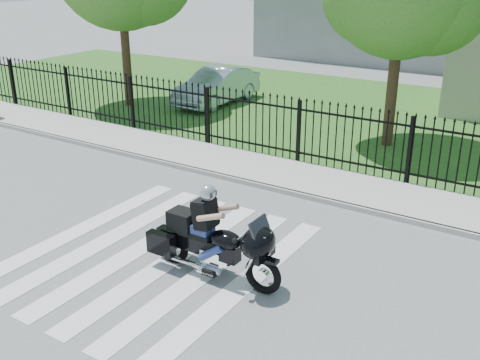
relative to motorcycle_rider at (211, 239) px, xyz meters
The scene contains 8 objects.
ground 1.52m from the motorcycle_rider, behind, with size 120.00×120.00×0.00m, color slate.
crosswalk 1.52m from the motorcycle_rider, behind, with size 5.00×5.50×0.01m, color silver, non-canonical shape.
sidewalk 5.21m from the motorcycle_rider, 105.01° to the left, with size 40.00×2.00×0.12m, color #ADAAA3.
curb 4.26m from the motorcycle_rider, 108.54° to the left, with size 40.00×0.12×0.12m, color #ADAAA3.
grass_strip 12.09m from the motorcycle_rider, 96.37° to the left, with size 40.00×12.00×0.02m, color #26561D.
iron_fence 6.14m from the motorcycle_rider, 102.59° to the left, with size 26.00×0.04×1.80m.
motorcycle_rider is the anchor object (origin of this frame).
parked_car 12.68m from the motorcycle_rider, 124.17° to the left, with size 1.43×4.09×1.35m, color #91A6B6.
Camera 1 is at (6.45, -7.08, 5.28)m, focal length 42.00 mm.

